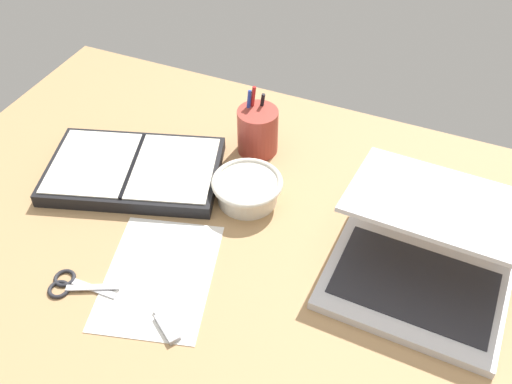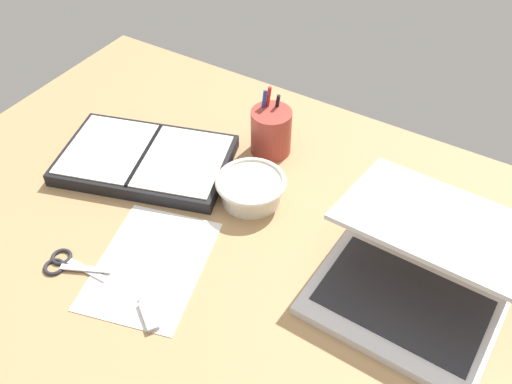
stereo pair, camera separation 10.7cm
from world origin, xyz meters
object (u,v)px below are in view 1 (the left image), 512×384
(pen_cup, at_px, (258,131))
(scissors, at_px, (69,285))
(bowl, at_px, (247,189))
(planner, at_px, (134,170))
(laptop, at_px, (423,257))

(pen_cup, xyz_separation_m, scissors, (-0.16, -0.48, -0.05))
(bowl, distance_m, scissors, 0.38)
(planner, bearing_deg, bowl, -10.83)
(laptop, bearing_deg, bowl, 172.58)
(laptop, bearing_deg, scissors, -152.78)
(laptop, distance_m, pen_cup, 0.45)
(pen_cup, bearing_deg, laptop, -27.94)
(laptop, distance_m, scissors, 0.62)
(laptop, height_order, bowl, laptop)
(planner, xyz_separation_m, scissors, (0.05, -0.29, -0.01))
(pen_cup, distance_m, scissors, 0.50)
(pen_cup, bearing_deg, bowl, -74.10)
(laptop, distance_m, planner, 0.61)
(bowl, xyz_separation_m, pen_cup, (-0.04, 0.15, 0.02))
(planner, height_order, scissors, planner)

